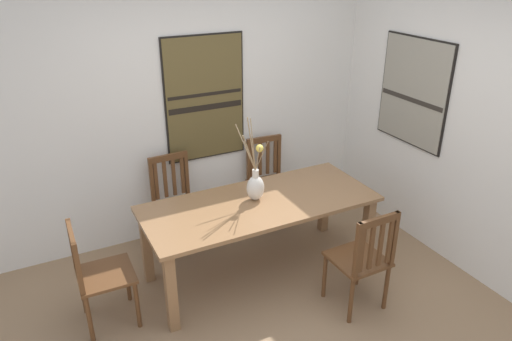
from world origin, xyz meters
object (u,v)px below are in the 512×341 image
chair_3 (362,258)px  painting_on_back_wall (205,99)px  dining_table (260,212)px  painting_on_side_wall (414,92)px  chair_1 (176,201)px  centerpiece_vase (256,184)px  chair_0 (269,179)px  chair_2 (98,273)px

chair_3 → painting_on_back_wall: 2.15m
dining_table → painting_on_side_wall: painting_on_side_wall is taller
dining_table → chair_1: bearing=122.9°
dining_table → painting_on_back_wall: (-0.07, 1.05, 0.76)m
painting_on_back_wall → painting_on_side_wall: (1.77, -0.99, 0.09)m
centerpiece_vase → painting_on_side_wall: bearing=0.3°
chair_0 → painting_on_back_wall: (-0.61, 0.23, 0.92)m
centerpiece_vase → chair_3: size_ratio=0.83×
chair_3 → chair_2: bearing=157.9°
chair_0 → chair_3: chair_3 is taller
chair_1 → painting_on_back_wall: size_ratio=0.75×
chair_2 → chair_3: size_ratio=0.96×
chair_2 → painting_on_side_wall: bearing=1.5°
dining_table → centerpiece_vase: centerpiece_vase is taller
centerpiece_vase → chair_3: (0.53, -0.85, -0.41)m
centerpiece_vase → painting_on_back_wall: painting_on_back_wall is taller
painting_on_back_wall → dining_table: bearing=-86.3°
chair_2 → chair_3: bearing=-22.1°
painting_on_side_wall → chair_0: bearing=146.7°
chair_1 → chair_2: 1.21m
painting_on_back_wall → painting_on_side_wall: painting_on_back_wall is taller
centerpiece_vase → painting_on_side_wall: 1.82m
painting_on_side_wall → chair_3: bearing=-144.0°
chair_3 → painting_on_back_wall: (-0.58, 1.85, 0.92)m
chair_1 → chair_3: bearing=-57.2°
dining_table → chair_2: (-1.41, -0.02, -0.17)m
dining_table → painting_on_back_wall: painting_on_back_wall is taller
chair_0 → chair_2: size_ratio=1.04×
dining_table → centerpiece_vase: (-0.01, 0.05, 0.25)m
chair_2 → chair_3: (1.93, -0.78, 0.01)m
centerpiece_vase → painting_on_back_wall: size_ratio=0.62×
chair_2 → painting_on_back_wall: 1.95m
centerpiece_vase → chair_0: size_ratio=0.83×
painting_on_back_wall → centerpiece_vase: bearing=-87.0°
dining_table → painting_on_side_wall: 1.90m
centerpiece_vase → painting_on_back_wall: 1.12m
dining_table → painting_on_back_wall: 1.30m
chair_2 → painting_on_side_wall: 3.28m
chair_0 → painting_on_back_wall: bearing=159.6°
painting_on_back_wall → chair_0: bearing=-20.4°
dining_table → chair_0: 1.00m
chair_2 → painting_on_back_wall: painting_on_back_wall is taller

